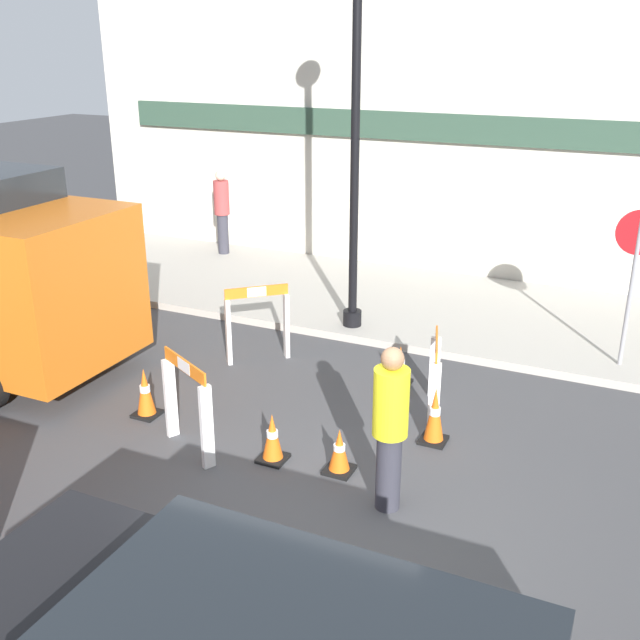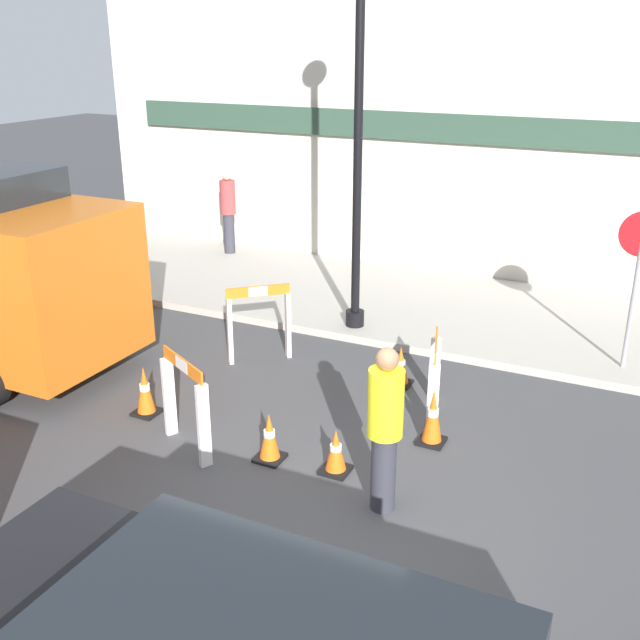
% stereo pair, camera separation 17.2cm
% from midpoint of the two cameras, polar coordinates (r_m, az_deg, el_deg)
% --- Properties ---
extents(ground_plane, '(60.00, 60.00, 0.00)m').
position_cam_midpoint_polar(ground_plane, '(7.17, -0.42, -16.57)').
color(ground_plane, '#424244').
extents(sidewalk_slab, '(18.00, 3.76, 0.12)m').
position_cam_midpoint_polar(sidewalk_slab, '(12.54, 12.10, 0.36)').
color(sidewalk_slab, '#ADA89E').
rests_on(sidewalk_slab, ground_plane).
extents(storefront_facade, '(18.00, 0.22, 5.50)m').
position_cam_midpoint_polar(storefront_facade, '(13.79, 14.91, 13.53)').
color(storefront_facade, beige).
rests_on(storefront_facade, ground_plane).
extents(streetlamp_post, '(0.44, 0.44, 5.73)m').
position_cam_midpoint_polar(streetlamp_post, '(10.91, 2.30, 17.79)').
color(streetlamp_post, black).
rests_on(streetlamp_post, sidewalk_slab).
extents(stop_sign, '(0.59, 0.12, 2.16)m').
position_cam_midpoint_polar(stop_sign, '(10.61, 22.45, 4.03)').
color(stop_sign, gray).
rests_on(stop_sign, sidewalk_slab).
extents(barricade_0, '(0.87, 0.55, 1.12)m').
position_cam_midpoint_polar(barricade_0, '(8.37, -10.67, -6.15)').
color(barricade_0, white).
rests_on(barricade_0, ground_plane).
extents(barricade_1, '(0.37, 0.86, 0.96)m').
position_cam_midpoint_polar(barricade_1, '(9.23, 8.22, -3.90)').
color(barricade_1, white).
rests_on(barricade_1, ground_plane).
extents(barricade_2, '(0.76, 0.70, 1.11)m').
position_cam_midpoint_polar(barricade_2, '(10.56, -5.26, -0.05)').
color(barricade_2, white).
rests_on(barricade_2, ground_plane).
extents(traffic_cone_0, '(0.30, 0.30, 0.51)m').
position_cam_midpoint_polar(traffic_cone_0, '(8.02, 0.86, -10.01)').
color(traffic_cone_0, black).
rests_on(traffic_cone_0, ground_plane).
extents(traffic_cone_1, '(0.30, 0.30, 0.56)m').
position_cam_midpoint_polar(traffic_cone_1, '(8.23, -4.25, -8.99)').
color(traffic_cone_1, black).
rests_on(traffic_cone_1, ground_plane).
extents(traffic_cone_2, '(0.30, 0.30, 0.63)m').
position_cam_midpoint_polar(traffic_cone_2, '(9.36, -13.69, -5.43)').
color(traffic_cone_2, black).
rests_on(traffic_cone_2, ground_plane).
extents(traffic_cone_3, '(0.30, 0.30, 0.55)m').
position_cam_midpoint_polar(traffic_cone_3, '(9.97, 5.62, -3.51)').
color(traffic_cone_3, black).
rests_on(traffic_cone_3, ground_plane).
extents(traffic_cone_4, '(0.30, 0.30, 0.68)m').
position_cam_midpoint_polar(traffic_cone_4, '(8.61, 8.16, -7.26)').
color(traffic_cone_4, black).
rests_on(traffic_cone_4, ground_plane).
extents(person_worker, '(0.48, 0.48, 1.71)m').
position_cam_midpoint_polar(person_worker, '(7.16, 4.68, -7.92)').
color(person_worker, '#33333D').
rests_on(person_worker, ground_plane).
extents(person_pedestrian, '(0.42, 0.42, 1.71)m').
position_cam_midpoint_polar(person_pedestrian, '(15.51, -7.80, 8.39)').
color(person_pedestrian, '#33333D').
rests_on(person_pedestrian, sidewalk_slab).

